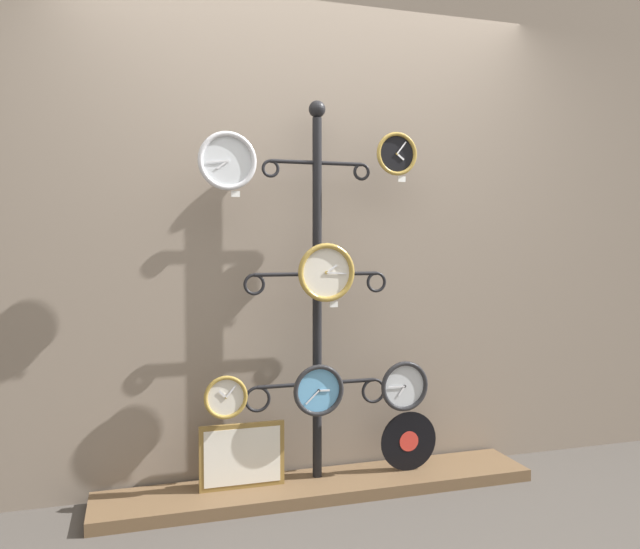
# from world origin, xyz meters

# --- Properties ---
(ground_plane) EXTENTS (12.00, 12.00, 0.00)m
(ground_plane) POSITION_xyz_m (0.00, 0.00, 0.00)
(ground_plane) COLOR #47423D
(shop_wall) EXTENTS (4.40, 0.04, 2.80)m
(shop_wall) POSITION_xyz_m (0.00, 0.57, 1.40)
(shop_wall) COLOR gray
(shop_wall) RESTS_ON ground_plane
(low_shelf) EXTENTS (2.20, 0.36, 0.06)m
(low_shelf) POSITION_xyz_m (0.00, 0.35, 0.03)
(low_shelf) COLOR brown
(low_shelf) RESTS_ON ground_plane
(display_stand) EXTENTS (0.75, 0.35, 1.95)m
(display_stand) POSITION_xyz_m (0.00, 0.41, 0.75)
(display_stand) COLOR black
(display_stand) RESTS_ON ground_plane
(clock_top_left) EXTENTS (0.27, 0.04, 0.27)m
(clock_top_left) POSITION_xyz_m (-0.46, 0.30, 1.62)
(clock_top_left) COLOR silver
(clock_top_right) EXTENTS (0.22, 0.04, 0.22)m
(clock_top_right) POSITION_xyz_m (0.40, 0.34, 1.70)
(clock_top_right) COLOR black
(clock_middle_center) EXTENTS (0.29, 0.04, 0.29)m
(clock_middle_center) POSITION_xyz_m (0.01, 0.30, 1.11)
(clock_middle_center) COLOR silver
(clock_bottom_left) EXTENTS (0.21, 0.04, 0.21)m
(clock_bottom_left) POSITION_xyz_m (-0.48, 0.32, 0.52)
(clock_bottom_left) COLOR silver
(clock_bottom_center) EXTENTS (0.26, 0.04, 0.26)m
(clock_bottom_center) POSITION_xyz_m (-0.03, 0.30, 0.53)
(clock_bottom_center) COLOR #60A8DB
(clock_bottom_right) EXTENTS (0.26, 0.04, 0.26)m
(clock_bottom_right) POSITION_xyz_m (0.43, 0.30, 0.52)
(clock_bottom_right) COLOR silver
(vinyl_record) EXTENTS (0.31, 0.01, 0.31)m
(vinyl_record) POSITION_xyz_m (0.48, 0.35, 0.22)
(vinyl_record) COLOR black
(vinyl_record) RESTS_ON low_shelf
(picture_frame) EXTENTS (0.41, 0.02, 0.32)m
(picture_frame) POSITION_xyz_m (-0.39, 0.37, 0.22)
(picture_frame) COLOR olive
(picture_frame) RESTS_ON low_shelf
(price_tag_upper) EXTENTS (0.04, 0.00, 0.03)m
(price_tag_upper) POSITION_xyz_m (-0.43, 0.30, 1.48)
(price_tag_upper) COLOR white
(price_tag_mid) EXTENTS (0.04, 0.00, 0.03)m
(price_tag_mid) POSITION_xyz_m (0.43, 0.33, 1.57)
(price_tag_mid) COLOR white
(price_tag_lower) EXTENTS (0.04, 0.00, 0.03)m
(price_tag_lower) POSITION_xyz_m (0.05, 0.30, 0.95)
(price_tag_lower) COLOR white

